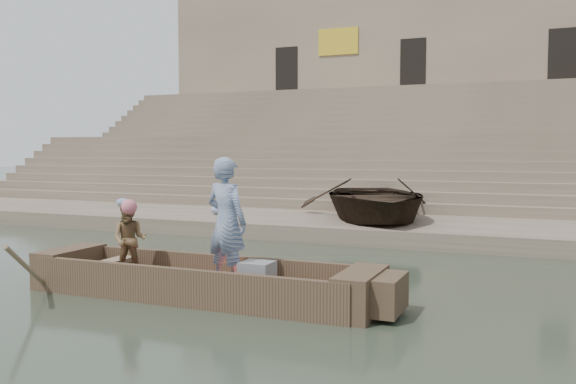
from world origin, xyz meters
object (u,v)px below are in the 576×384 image
Objects in this scene: main_rowboat at (201,290)px; rowing_man at (129,239)px; television at (257,275)px; beached_rowboat at (374,199)px; standing_man at (226,222)px.

rowing_man is (-1.37, 0.07, 0.70)m from main_rowboat.
beached_rowboat is at bearing 92.25° from television.
beached_rowboat is at bearing -77.42° from standing_man.
main_rowboat is at bearing -180.00° from television.
main_rowboat is at bearing 9.70° from standing_man.
television is 0.09× the size of beached_rowboat.
beached_rowboat is (0.17, 7.95, -0.24)m from standing_man.
main_rowboat is 1.54m from rowing_man.
main_rowboat is 1.01m from television.
standing_man is at bearing -4.10° from main_rowboat.
standing_man is 0.36× the size of beached_rowboat.
television is at bearing 0.00° from main_rowboat.
standing_man is 7.95m from beached_rowboat.
standing_man reaches higher than main_rowboat.
standing_man is at bearing -113.94° from beached_rowboat.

